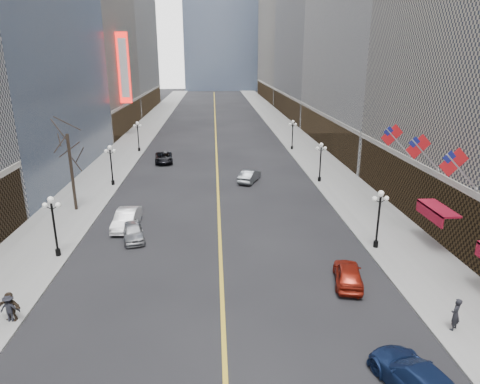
{
  "coord_description": "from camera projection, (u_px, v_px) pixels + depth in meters",
  "views": [
    {
      "loc": [
        -0.31,
        0.99,
        14.0
      ],
      "look_at": [
        1.02,
        22.69,
        7.08
      ],
      "focal_mm": 32.0,
      "sensor_mm": 36.0,
      "label": 1
    }
  ],
  "objects": [
    {
      "name": "car_nb_near",
      "position": [
        133.0,
        231.0,
        34.04
      ],
      "size": [
        2.6,
        4.32,
        1.38
      ],
      "primitive_type": "imported",
      "rotation": [
        0.0,
        0.0,
        0.26
      ],
      "color": "#97999E",
      "rests_on": "ground"
    },
    {
      "name": "car_sb_near",
      "position": [
        420.0,
        381.0,
        18.2
      ],
      "size": [
        3.47,
        5.76,
        1.56
      ],
      "primitive_type": "imported",
      "rotation": [
        0.0,
        0.0,
        3.4
      ],
      "color": "navy",
      "rests_on": "ground"
    },
    {
      "name": "car_sb_mid",
      "position": [
        348.0,
        274.0,
        27.33
      ],
      "size": [
        2.52,
        4.47,
        1.43
      ],
      "primitive_type": "imported",
      "rotation": [
        0.0,
        0.0,
        2.94
      ],
      "color": "maroon",
      "rests_on": "ground"
    },
    {
      "name": "streetlamp_east_1",
      "position": [
        379.0,
        213.0,
        31.66
      ],
      "size": [
        1.26,
        0.44,
        4.52
      ],
      "color": "black",
      "rests_on": "sidewalk_east"
    },
    {
      "name": "streetlamp_east_3",
      "position": [
        293.0,
        132.0,
        65.9
      ],
      "size": [
        1.26,
        0.44,
        4.52
      ],
      "color": "black",
      "rests_on": "sidewalk_east"
    },
    {
      "name": "bldg_east_c",
      "position": [
        343.0,
        10.0,
        98.54
      ],
      "size": [
        26.6,
        40.6,
        48.8
      ],
      "color": "gray",
      "rests_on": "ground"
    },
    {
      "name": "car_nb_mid",
      "position": [
        127.0,
        219.0,
        36.35
      ],
      "size": [
        1.91,
        4.85,
        1.57
      ],
      "primitive_type": "imported",
      "rotation": [
        0.0,
        0.0,
        -0.05
      ],
      "color": "silver",
      "rests_on": "ground"
    },
    {
      "name": "ped_ne_corner",
      "position": [
        456.0,
        314.0,
        22.44
      ],
      "size": [
        0.83,
        0.8,
        1.83
      ],
      "primitive_type": "imported",
      "rotation": [
        0.0,
        0.0,
        3.83
      ],
      "color": "black",
      "rests_on": "sidewalk_east"
    },
    {
      "name": "ped_west_far",
      "position": [
        10.0,
        306.0,
        23.3
      ],
      "size": [
        1.61,
        0.89,
        1.67
      ],
      "primitive_type": "imported",
      "rotation": [
        0.0,
        0.0,
        -0.31
      ],
      "color": "black",
      "rests_on": "sidewalk_west"
    },
    {
      "name": "sidewalk_east",
      "position": [
        301.0,
        144.0,
        70.69
      ],
      "size": [
        6.0,
        230.0,
        0.15
      ],
      "primitive_type": "cube",
      "color": "gray",
      "rests_on": "ground"
    },
    {
      "name": "streetlamp_east_2",
      "position": [
        321.0,
        158.0,
        48.78
      ],
      "size": [
        1.26,
        0.44,
        4.52
      ],
      "color": "black",
      "rests_on": "sidewalk_east"
    },
    {
      "name": "tree_west_far",
      "position": [
        69.0,
        146.0,
        38.69
      ],
      "size": [
        3.6,
        3.6,
        7.92
      ],
      "color": "#2D231C",
      "rests_on": "sidewalk_west"
    },
    {
      "name": "bldg_east_d",
      "position": [
        306.0,
        0.0,
        137.32
      ],
      "size": [
        26.6,
        46.6,
        62.8
      ],
      "color": "#A19986",
      "rests_on": "ground"
    },
    {
      "name": "ped_west_walk",
      "position": [
        9.0,
        308.0,
        23.22
      ],
      "size": [
        1.03,
        0.43,
        1.59
      ],
      "primitive_type": "imported",
      "rotation": [
        0.0,
        0.0,
        3.14
      ],
      "color": "black",
      "rests_on": "sidewalk_west"
    },
    {
      "name": "awning_c",
      "position": [
        436.0,
        210.0,
        31.86
      ],
      "size": [
        1.4,
        4.0,
        0.93
      ],
      "color": "maroon",
      "rests_on": "ground"
    },
    {
      "name": "sidewalk_west",
      "position": [
        130.0,
        146.0,
        69.07
      ],
      "size": [
        6.0,
        230.0,
        0.15
      ],
      "primitive_type": "cube",
      "color": "gray",
      "rests_on": "ground"
    },
    {
      "name": "flag_5",
      "position": [
        394.0,
        137.0,
        37.19
      ],
      "size": [
        2.87,
        0.12,
        2.87
      ],
      "color": "#B2B2B7",
      "rests_on": "ground"
    },
    {
      "name": "streetlamp_west_2",
      "position": [
        111.0,
        161.0,
        47.41
      ],
      "size": [
        1.26,
        0.44,
        4.52
      ],
      "color": "black",
      "rests_on": "sidewalk_west"
    },
    {
      "name": "car_sb_far",
      "position": [
        249.0,
        176.0,
        49.68
      ],
      "size": [
        3.11,
        4.63,
        1.44
      ],
      "primitive_type": "imported",
      "rotation": [
        0.0,
        0.0,
        2.74
      ],
      "color": "#555A5D",
      "rests_on": "ground"
    },
    {
      "name": "car_nb_far",
      "position": [
        164.0,
        158.0,
        58.75
      ],
      "size": [
        2.9,
        5.29,
        1.4
      ],
      "primitive_type": "imported",
      "rotation": [
        0.0,
        0.0,
        0.12
      ],
      "color": "black",
      "rests_on": "ground"
    },
    {
      "name": "theatre_marquee",
      "position": [
        124.0,
        68.0,
        74.85
      ],
      "size": [
        2.0,
        0.55,
        12.0
      ],
      "color": "red",
      "rests_on": "ground"
    },
    {
      "name": "lane_line",
      "position": [
        216.0,
        135.0,
        79.41
      ],
      "size": [
        0.25,
        200.0,
        0.02
      ],
      "primitive_type": "cube",
      "color": "gold",
      "rests_on": "ground"
    },
    {
      "name": "streetlamp_west_3",
      "position": [
        138.0,
        133.0,
        64.53
      ],
      "size": [
        1.26,
        0.44,
        4.52
      ],
      "color": "black",
      "rests_on": "sidewalk_west"
    },
    {
      "name": "flag_3",
      "position": [
        456.0,
        165.0,
        27.68
      ],
      "size": [
        2.87,
        0.12,
        2.87
      ],
      "color": "#B2B2B7",
      "rests_on": "ground"
    },
    {
      "name": "streetlamp_west_1",
      "position": [
        53.0,
        220.0,
        30.29
      ],
      "size": [
        1.26,
        0.44,
        4.52
      ],
      "color": "black",
      "rests_on": "sidewalk_west"
    },
    {
      "name": "flag_4",
      "position": [
        420.0,
        149.0,
        32.44
      ],
      "size": [
        2.87,
        0.12,
        2.87
      ],
      "color": "#B2B2B7",
      "rests_on": "ground"
    }
  ]
}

